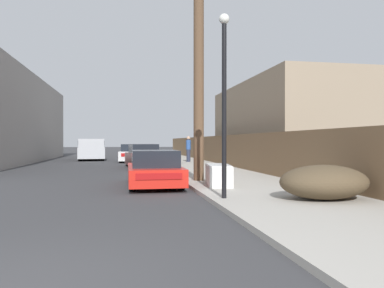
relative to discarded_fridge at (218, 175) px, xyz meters
name	(u,v)px	position (x,y,z in m)	size (l,w,h in m)	color
sidewalk_curb	(181,162)	(1.18, 15.58, -0.39)	(4.20, 63.00, 0.12)	#ADA89E
discarded_fridge	(218,175)	(0.00, 0.00, 0.00)	(0.97, 1.90, 0.70)	silver
parked_sports_car_red	(154,170)	(-2.01, 1.07, 0.12)	(1.80, 4.16, 1.25)	red
car_parked_mid	(143,157)	(-1.91, 10.48, 0.20)	(2.07, 4.49, 1.41)	#5B1E19
car_parked_far	(132,153)	(-2.36, 17.47, 0.18)	(2.11, 4.74, 1.36)	silver
pickup_truck	(91,150)	(-5.69, 20.46, 0.43)	(2.51, 5.38, 1.77)	silver
utility_pole	(199,65)	(-0.33, 1.63, 3.90)	(1.80, 0.38, 8.32)	brown
street_lamp	(224,91)	(-0.57, -2.75, 2.36)	(0.26, 0.26, 4.64)	black
brush_pile	(324,182)	(1.80, -3.40, 0.09)	(2.23, 1.68, 0.85)	brown
wooden_fence	(214,149)	(3.13, 13.33, 0.57)	(0.08, 42.86, 1.82)	brown
building_right_house	(286,125)	(7.08, 10.33, 2.13)	(6.00, 12.93, 5.18)	gray
pedestrian	(188,149)	(1.50, 14.28, 0.61)	(0.34, 0.34, 1.82)	#282D42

